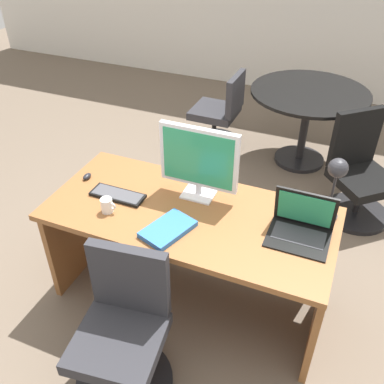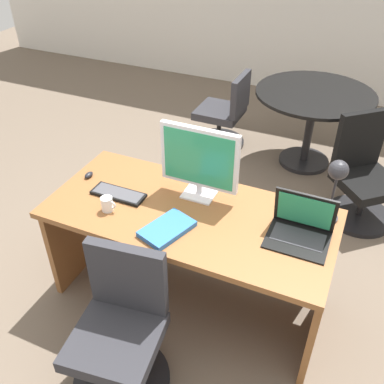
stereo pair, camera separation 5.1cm
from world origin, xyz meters
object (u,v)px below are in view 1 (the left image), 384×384
mouse (87,176)px  desk_lamp (336,176)px  meeting_chair_near (219,117)px  monitor (199,160)px  desk (193,233)px  meeting_chair_far (359,178)px  office_chair (123,338)px  meeting_table (307,109)px  laptop (302,221)px  keyboard (118,195)px  book (168,229)px  coffee_mug (107,205)px

mouse → desk_lamp: desk_lamp is taller
mouse → meeting_chair_near: size_ratio=0.09×
monitor → mouse: (-0.76, -0.11, -0.25)m
desk → mouse: mouse is taller
meeting_chair_far → office_chair: bearing=-116.1°
meeting_table → meeting_chair_near: size_ratio=1.38×
monitor → meeting_table: (0.37, 1.92, -0.44)m
monitor → meeting_table: bearing=79.2°
monitor → laptop: 0.70m
meeting_chair_near → keyboard: bearing=-88.4°
book → coffee_mug: 0.41m
coffee_mug → meeting_chair_far: bearing=49.2°
coffee_mug → desk_lamp: bearing=19.5°
monitor → desk_lamp: size_ratio=1.19×
monitor → mouse: size_ratio=6.67×
keyboard → meeting_chair_near: bearing=91.6°
book → monitor: bearing=85.5°
meeting_chair_far → mouse: bearing=-141.4°
book → office_chair: bearing=-96.9°
laptop → desk_lamp: size_ratio=0.83×
monitor → mouse: monitor is taller
monitor → book: bearing=-94.5°
mouse → book: size_ratio=0.21×
keyboard → meeting_chair_far: size_ratio=0.39×
desk → monitor: 0.49m
mouse → meeting_chair_far: (1.71, 1.37, -0.42)m
desk_lamp → meeting_chair_far: 1.39m
book → meeting_chair_near: 2.41m
coffee_mug → meeting_chair_near: coffee_mug is taller
desk → meeting_table: meeting_table is taller
laptop → desk_lamp: desk_lamp is taller
desk → desk_lamp: size_ratio=4.23×
desk → laptop: (0.65, 0.02, 0.29)m
meeting_table → meeting_chair_far: 0.91m
book → meeting_table: 2.35m
meeting_chair_far → monitor: bearing=-127.2°
monitor → meeting_table: size_ratio=0.44×
meeting_chair_near → meeting_chair_far: (1.48, -0.67, 0.03)m
keyboard → meeting_table: 2.29m
desk → meeting_chair_near: bearing=104.7°
desk → monitor: (-0.01, 0.13, 0.48)m
monitor → office_chair: bearing=-95.8°
monitor → meeting_chair_near: bearing=105.3°
meeting_chair_far → coffee_mug: bearing=-130.8°
laptop → meeting_chair_far: (0.29, 1.36, -0.49)m
book → meeting_chair_near: (-0.50, 2.32, -0.45)m
monitor → desk_lamp: bearing=5.2°
coffee_mug → meeting_table: size_ratio=0.09×
desk → meeting_chair_far: meeting_chair_far is taller
office_chair → meeting_table: bearing=80.7°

